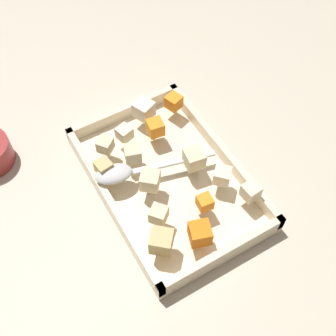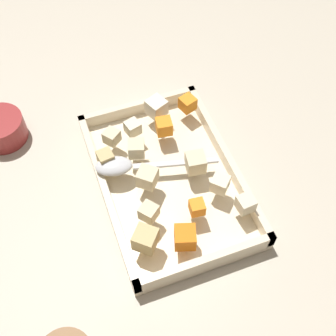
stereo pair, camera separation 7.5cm
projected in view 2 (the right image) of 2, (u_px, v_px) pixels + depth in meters
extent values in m
plane|color=#BCB29E|center=(166.00, 190.00, 0.79)|extent=(4.00, 4.00, 0.00)
cube|color=beige|center=(168.00, 182.00, 0.79)|extent=(0.35, 0.23, 0.01)
cube|color=beige|center=(226.00, 158.00, 0.79)|extent=(0.35, 0.01, 0.03)
cube|color=beige|center=(106.00, 194.00, 0.75)|extent=(0.35, 0.01, 0.03)
cube|color=beige|center=(206.00, 262.00, 0.68)|extent=(0.01, 0.23, 0.03)
cube|color=beige|center=(138.00, 107.00, 0.86)|extent=(0.01, 0.23, 0.03)
cube|color=orange|center=(164.00, 126.00, 0.80)|extent=(0.03, 0.03, 0.03)
cube|color=orange|center=(185.00, 237.00, 0.67)|extent=(0.04, 0.04, 0.03)
cube|color=orange|center=(188.00, 103.00, 0.83)|extent=(0.03, 0.03, 0.03)
cube|color=orange|center=(197.00, 207.00, 0.71)|extent=(0.03, 0.03, 0.02)
cube|color=beige|center=(149.00, 212.00, 0.70)|extent=(0.04, 0.04, 0.03)
cube|color=beige|center=(112.00, 137.00, 0.79)|extent=(0.03, 0.03, 0.02)
cube|color=beige|center=(196.00, 163.00, 0.75)|extent=(0.04, 0.04, 0.03)
cube|color=beige|center=(136.00, 149.00, 0.77)|extent=(0.04, 0.04, 0.03)
cube|color=tan|center=(145.00, 239.00, 0.67)|extent=(0.05, 0.05, 0.03)
cube|color=beige|center=(220.00, 183.00, 0.73)|extent=(0.04, 0.04, 0.03)
cube|color=tan|center=(106.00, 158.00, 0.76)|extent=(0.03, 0.03, 0.03)
cube|color=beige|center=(133.00, 128.00, 0.80)|extent=(0.03, 0.03, 0.02)
cube|color=beige|center=(148.00, 180.00, 0.73)|extent=(0.04, 0.04, 0.03)
cube|color=beige|center=(246.00, 204.00, 0.71)|extent=(0.03, 0.03, 0.03)
cube|color=silver|center=(156.00, 107.00, 0.82)|extent=(0.04, 0.04, 0.03)
ellipsoid|color=silver|center=(114.00, 166.00, 0.75)|extent=(0.05, 0.07, 0.02)
cube|color=silver|center=(176.00, 163.00, 0.77)|extent=(0.05, 0.15, 0.01)
cylinder|color=maroon|center=(1.00, 129.00, 0.84)|extent=(0.09, 0.09, 0.05)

